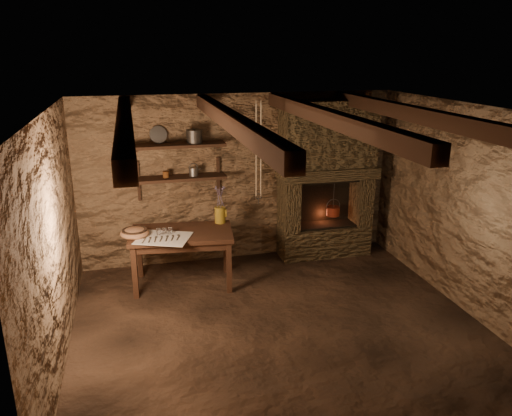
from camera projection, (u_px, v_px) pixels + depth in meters
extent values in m
plane|color=black|center=(277.00, 323.00, 5.66)|extent=(4.50, 4.50, 0.00)
cube|color=brown|center=(239.00, 179.00, 7.14)|extent=(4.50, 0.04, 2.40)
cube|color=brown|center=(361.00, 318.00, 3.45)|extent=(4.50, 0.04, 2.40)
cube|color=brown|center=(53.00, 243.00, 4.77)|extent=(0.04, 4.00, 2.40)
cube|color=brown|center=(463.00, 208.00, 5.82)|extent=(0.04, 4.00, 2.40)
cube|color=black|center=(280.00, 110.00, 4.93)|extent=(4.50, 4.00, 0.04)
cube|color=black|center=(125.00, 124.00, 4.61)|extent=(0.14, 3.95, 0.16)
cube|color=black|center=(231.00, 121.00, 4.84)|extent=(0.14, 3.95, 0.16)
cube|color=black|center=(327.00, 117.00, 5.07)|extent=(0.14, 3.95, 0.16)
cube|color=black|center=(415.00, 114.00, 5.31)|extent=(0.14, 3.95, 0.16)
cube|color=black|center=(180.00, 178.00, 6.77)|extent=(1.25, 0.30, 0.04)
cube|color=black|center=(178.00, 145.00, 6.63)|extent=(1.25, 0.30, 0.04)
cube|color=#3B2F1D|center=(324.00, 240.00, 7.51)|extent=(1.35, 0.45, 0.45)
cube|color=#3B2F1D|center=(289.00, 205.00, 7.20)|extent=(0.23, 0.45, 0.75)
cube|color=#3B2F1D|center=(360.00, 199.00, 7.46)|extent=(0.23, 0.45, 0.75)
cube|color=#3B2F1D|center=(327.00, 172.00, 7.17)|extent=(1.43, 0.51, 0.16)
cube|color=#3B2F1D|center=(328.00, 134.00, 7.02)|extent=(1.35, 0.45, 0.94)
cube|color=black|center=(320.00, 198.00, 7.51)|extent=(0.90, 0.06, 0.75)
cube|color=black|center=(181.00, 234.00, 6.39)|extent=(1.37, 0.89, 0.06)
cube|color=black|center=(182.00, 240.00, 6.42)|extent=(1.25, 0.77, 0.09)
cube|color=silver|center=(164.00, 238.00, 6.16)|extent=(0.77, 0.71, 0.01)
cylinder|color=olive|center=(220.00, 215.00, 6.68)|extent=(0.19, 0.19, 0.22)
torus|color=olive|center=(226.00, 213.00, 6.69)|extent=(0.02, 0.12, 0.12)
ellipsoid|color=brown|center=(135.00, 233.00, 6.21)|extent=(0.46, 0.46, 0.13)
cylinder|color=#2A2826|center=(194.00, 137.00, 6.65)|extent=(0.22, 0.22, 0.16)
cylinder|color=gray|center=(158.00, 135.00, 6.62)|extent=(0.25, 0.14, 0.23)
cylinder|color=#552C11|center=(166.00, 174.00, 6.71)|extent=(0.10, 0.10, 0.08)
cylinder|color=maroon|center=(333.00, 211.00, 7.36)|extent=(0.22, 0.22, 0.13)
torus|color=#2A2826|center=(333.00, 206.00, 7.33)|extent=(0.22, 0.01, 0.22)
cylinder|color=#2A2826|center=(334.00, 195.00, 7.28)|extent=(0.01, 0.01, 0.44)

